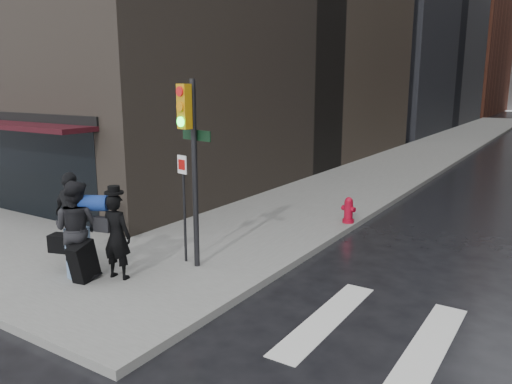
# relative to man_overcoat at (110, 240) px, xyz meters

# --- Properties ---
(ground) EXTENTS (140.00, 140.00, 0.00)m
(ground) POSITION_rel_man_overcoat_xyz_m (0.41, -0.08, -0.89)
(ground) COLOR black
(ground) RESTS_ON ground
(sidewalk_left) EXTENTS (4.00, 50.00, 0.15)m
(sidewalk_left) POSITION_rel_man_overcoat_xyz_m (0.41, 26.92, -0.81)
(sidewalk_left) COLOR slate
(sidewalk_left) RESTS_ON ground
(bldg_left_far) EXTENTS (22.00, 20.00, 26.00)m
(bldg_left_far) POSITION_rel_man_overcoat_xyz_m (-12.59, 61.92, 12.11)
(bldg_left_far) COLOR #572A1D
(bldg_left_far) RESTS_ON ground
(man_overcoat) EXTENTS (0.91, 1.02, 1.77)m
(man_overcoat) POSITION_rel_man_overcoat_xyz_m (0.00, 0.00, 0.00)
(man_overcoat) COLOR black
(man_overcoat) RESTS_ON ground
(man_jeans) EXTENTS (1.33, 0.93, 1.82)m
(man_jeans) POSITION_rel_man_overcoat_xyz_m (-0.61, -0.23, 0.17)
(man_jeans) COLOR black
(man_jeans) RESTS_ON ground
(man_greycoat) EXTENTS (1.09, 0.53, 1.80)m
(man_greycoat) POSITION_rel_man_overcoat_xyz_m (-1.51, 0.36, 0.16)
(man_greycoat) COLOR black
(man_greycoat) RESTS_ON ground
(traffic_light) EXTENTS (0.89, 0.51, 3.62)m
(traffic_light) POSITION_rel_man_overcoat_xyz_m (0.86, 1.29, 1.59)
(traffic_light) COLOR black
(traffic_light) RESTS_ON ground
(fire_hydrant) EXTENTS (0.39, 0.30, 0.68)m
(fire_hydrant) POSITION_rel_man_overcoat_xyz_m (2.21, 5.92, -0.44)
(fire_hydrant) COLOR #9F0920
(fire_hydrant) RESTS_ON ground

